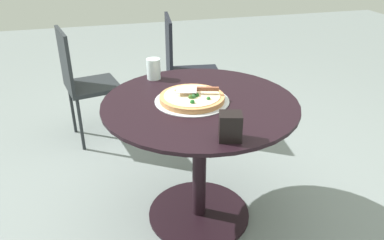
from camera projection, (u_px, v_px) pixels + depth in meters
The scene contains 8 objects.
ground_plane at pixel (199, 214), 2.20m from camera, with size 10.00×10.00×0.00m, color gray.
patio_table at pixel (200, 139), 1.97m from camera, with size 0.98×0.98×0.72m.
pizza_on_tray at pixel (192, 98), 1.87m from camera, with size 0.37×0.37×0.05m.
pizza_server at pixel (198, 89), 1.87m from camera, with size 0.11×0.22×0.02m.
drinking_cup at pixel (154, 69), 2.13m from camera, with size 0.08×0.08×0.12m, color white.
napkin_dispenser at pixel (230, 127), 1.51m from camera, with size 0.09×0.08×0.12m, color black.
patio_chair_near at pixel (82, 78), 2.77m from camera, with size 0.43×0.43×0.87m.
patio_chair_far at pixel (184, 66), 2.97m from camera, with size 0.47×0.47×0.90m.
Camera 1 is at (-1.64, 0.48, 1.49)m, focal length 35.29 mm.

